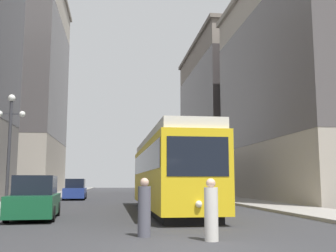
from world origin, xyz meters
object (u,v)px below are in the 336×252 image
object	(u,v)px
parked_car_left_mid	(75,190)
lamp_post_left_near	(10,134)
pedestrian_crossing_near	(211,212)
parked_car_left_near	(35,199)
transit_bus	(189,177)
streetcar	(168,171)
pedestrian_crossing_far	(144,209)

from	to	relation	value
parked_car_left_mid	lamp_post_left_near	size ratio (longest dim) A/B	0.80
pedestrian_crossing_near	parked_car_left_near	bearing A→B (deg)	141.67
lamp_post_left_near	transit_bus	bearing A→B (deg)	48.58
parked_car_left_mid	pedestrian_crossing_near	size ratio (longest dim) A/B	2.83
transit_bus	pedestrian_crossing_near	world-z (taller)	transit_bus
streetcar	lamp_post_left_near	world-z (taller)	lamp_post_left_near
streetcar	parked_car_left_near	xyz separation A→B (m)	(-6.15, -3.24, -1.26)
streetcar	pedestrian_crossing_near	bearing A→B (deg)	-91.85
pedestrian_crossing_near	transit_bus	bearing A→B (deg)	93.66
transit_bus	pedestrian_crossing_far	distance (m)	23.05
streetcar	lamp_post_left_near	distance (m)	8.26
pedestrian_crossing_near	pedestrian_crossing_far	distance (m)	2.02
parked_car_left_near	pedestrian_crossing_near	world-z (taller)	parked_car_left_near
streetcar	pedestrian_crossing_far	size ratio (longest dim) A/B	8.98
transit_bus	parked_car_left_mid	world-z (taller)	transit_bus
parked_car_left_mid	pedestrian_crossing_near	bearing A→B (deg)	-78.59
parked_car_left_near	lamp_post_left_near	distance (m)	4.69
parked_car_left_near	parked_car_left_mid	distance (m)	19.03
transit_bus	parked_car_left_near	size ratio (longest dim) A/B	2.48
pedestrian_crossing_near	parked_car_left_mid	bearing A→B (deg)	115.49
streetcar	transit_bus	distance (m)	13.35
streetcar	lamp_post_left_near	bearing A→B (deg)	-178.42
pedestrian_crossing_far	parked_car_left_near	bearing A→B (deg)	37.85
streetcar	pedestrian_crossing_far	xyz separation A→B (m)	(-1.99, -9.47, -1.32)
pedestrian_crossing_near	pedestrian_crossing_far	world-z (taller)	pedestrian_crossing_far
transit_bus	pedestrian_crossing_far	xyz separation A→B (m)	(-5.53, -22.35, -1.17)
parked_car_left_near	pedestrian_crossing_far	xyz separation A→B (m)	(4.16, -6.23, -0.07)
parked_car_left_near	pedestrian_crossing_far	size ratio (longest dim) A/B	2.92
pedestrian_crossing_near	pedestrian_crossing_far	xyz separation A→B (m)	(-1.71, 1.09, 0.01)
parked_car_left_near	pedestrian_crossing_near	size ratio (longest dim) A/B	2.96
parked_car_left_near	pedestrian_crossing_near	distance (m)	9.38
parked_car_left_mid	pedestrian_crossing_near	distance (m)	26.99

